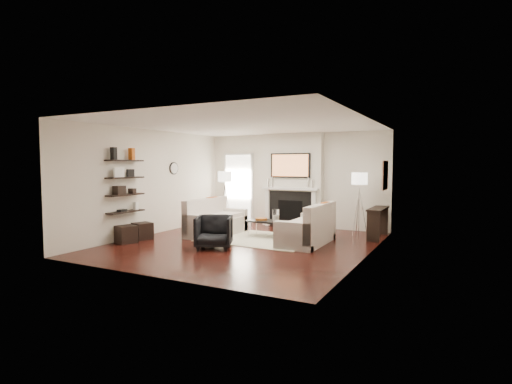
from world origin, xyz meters
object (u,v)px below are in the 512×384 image
at_px(loveseat_left_base, 217,227).
at_px(lamp_left_shade, 225,177).
at_px(lamp_right_shade, 360,179).
at_px(ottoman_near, 142,231).
at_px(loveseat_right_base, 306,234).
at_px(armchair, 214,230).
at_px(coffee_table, 270,221).

relative_size(loveseat_left_base, lamp_left_shade, 4.50).
bearing_deg(lamp_right_shade, ottoman_near, -146.43).
bearing_deg(loveseat_right_base, lamp_left_shade, 154.89).
xyz_separation_m(armchair, lamp_right_shade, (2.41, 3.06, 1.06)).
xyz_separation_m(lamp_left_shade, lamp_right_shade, (3.90, 0.22, 0.00)).
xyz_separation_m(loveseat_right_base, lamp_right_shade, (0.80, 1.67, 1.24)).
height_order(loveseat_left_base, ottoman_near, loveseat_left_base).
height_order(coffee_table, armchair, armchair).
height_order(coffee_table, ottoman_near, coffee_table).
bearing_deg(ottoman_near, lamp_left_shade, 77.43).
xyz_separation_m(armchair, ottoman_near, (-2.11, 0.06, -0.19)).
distance_m(loveseat_left_base, ottoman_near, 1.84).
distance_m(armchair, ottoman_near, 2.12).
bearing_deg(loveseat_left_base, coffee_table, 11.45).
relative_size(coffee_table, lamp_left_shade, 2.75).
bearing_deg(loveseat_left_base, lamp_right_shade, 27.00).
xyz_separation_m(coffee_table, armchair, (-0.55, -1.68, -0.01)).
distance_m(loveseat_right_base, lamp_left_shade, 3.64).
height_order(loveseat_right_base, armchair, armchair).
height_order(loveseat_left_base, coffee_table, same).
bearing_deg(coffee_table, loveseat_left_base, -168.55).
height_order(loveseat_right_base, lamp_right_shade, lamp_right_shade).
height_order(loveseat_left_base, loveseat_right_base, same).
distance_m(loveseat_right_base, armchair, 2.13).
bearing_deg(ottoman_near, armchair, -1.54).
bearing_deg(lamp_left_shade, loveseat_left_base, -65.97).
relative_size(loveseat_right_base, lamp_left_shade, 4.50).
relative_size(coffee_table, ottoman_near, 2.75).
xyz_separation_m(loveseat_left_base, ottoman_near, (-1.26, -1.34, -0.01)).
bearing_deg(lamp_left_shade, ottoman_near, -102.57).
relative_size(lamp_left_shade, lamp_right_shade, 1.00).
relative_size(armchair, ottoman_near, 1.94).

